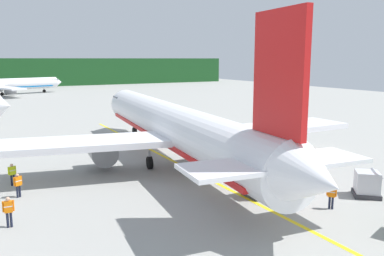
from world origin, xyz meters
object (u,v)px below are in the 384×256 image
(cargo_container_near, at_px, (367,184))
(cargo_container_mid, at_px, (259,184))
(airliner_far_taxiway, at_px, (2,85))
(crew_loader_right, at_px, (9,209))
(crew_supervisor, at_px, (331,194))
(crew_marshaller, at_px, (18,183))
(airliner_foreground, at_px, (174,127))
(crew_loader_left, at_px, (12,173))

(cargo_container_near, distance_m, cargo_container_mid, 7.52)
(airliner_far_taxiway, height_order, crew_loader_right, airliner_far_taxiway)
(cargo_container_near, height_order, crew_supervisor, cargo_container_near)
(cargo_container_mid, relative_size, crew_loader_right, 1.09)
(airliner_far_taxiway, height_order, crew_marshaller, airliner_far_taxiway)
(cargo_container_mid, distance_m, crew_loader_right, 15.77)
(airliner_far_taxiway, distance_m, crew_marshaller, 88.21)
(airliner_foreground, bearing_deg, cargo_container_near, -61.31)
(crew_marshaller, bearing_deg, cargo_container_near, -27.92)
(cargo_container_mid, distance_m, crew_marshaller, 16.51)
(airliner_foreground, height_order, cargo_container_near, airliner_foreground)
(airliner_foreground, distance_m, airliner_far_taxiway, 85.49)
(airliner_foreground, bearing_deg, crew_marshaller, -167.04)
(cargo_container_near, height_order, crew_loader_left, cargo_container_near)
(airliner_far_taxiway, bearing_deg, crew_loader_left, -93.01)
(crew_loader_left, bearing_deg, cargo_container_near, -33.83)
(cargo_container_near, distance_m, crew_marshaller, 24.03)
(cargo_container_mid, bearing_deg, crew_loader_left, 143.77)
(airliner_far_taxiway, bearing_deg, cargo_container_near, -80.36)
(airliner_far_taxiway, height_order, crew_loader_left, airliner_far_taxiway)
(cargo_container_near, bearing_deg, airliner_far_taxiway, 99.64)
(crew_loader_left, height_order, crew_loader_right, crew_loader_right)
(crew_supervisor, bearing_deg, crew_loader_right, 159.99)
(airliner_far_taxiway, bearing_deg, crew_marshaller, -92.83)
(airliner_far_taxiway, height_order, crew_supervisor, airliner_far_taxiway)
(cargo_container_near, relative_size, crew_supervisor, 1.50)
(cargo_container_mid, relative_size, crew_marshaller, 1.16)
(airliner_foreground, distance_m, crew_supervisor, 15.53)
(cargo_container_near, xyz_separation_m, cargo_container_mid, (-6.64, 3.53, 0.03))
(airliner_far_taxiway, xyz_separation_m, cargo_container_mid, (10.24, -95.81, -1.76))
(airliner_foreground, distance_m, cargo_container_near, 16.53)
(crew_loader_left, distance_m, crew_supervisor, 22.80)
(airliner_foreground, bearing_deg, crew_loader_left, -179.89)
(airliner_foreground, distance_m, crew_loader_right, 16.72)
(crew_loader_right, bearing_deg, cargo_container_mid, -9.32)
(airliner_foreground, distance_m, cargo_container_mid, 11.15)
(airliner_foreground, bearing_deg, crew_loader_right, -150.11)
(cargo_container_mid, bearing_deg, crew_supervisor, -57.33)
(airliner_far_taxiway, distance_m, cargo_container_near, 100.78)
(cargo_container_mid, bearing_deg, airliner_far_taxiway, 96.10)
(crew_marshaller, bearing_deg, crew_loader_left, 92.16)
(airliner_far_taxiway, bearing_deg, cargo_container_mid, -83.90)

